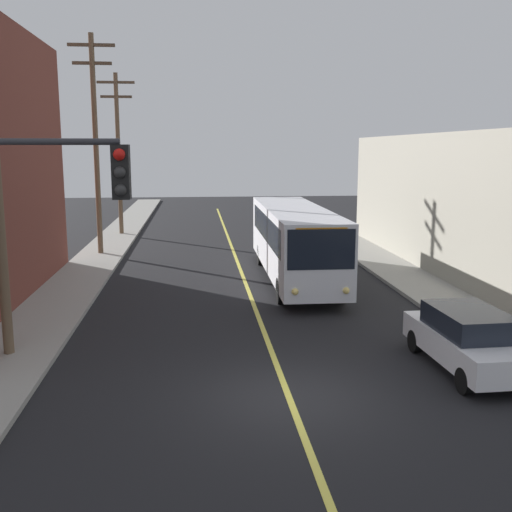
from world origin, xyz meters
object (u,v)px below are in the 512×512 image
fire_hydrant (481,314)px  utility_pole_mid (95,136)px  city_bus (294,239)px  parked_car_white (468,339)px  utility_pole_far (118,147)px  traffic_signal_left_corner (15,227)px

fire_hydrant → utility_pole_mid: bearing=132.7°
city_bus → utility_pole_mid: size_ratio=1.06×
parked_car_white → utility_pole_mid: (-12.20, 18.43, 5.55)m
utility_pole_far → fire_hydrant: (13.93, -23.03, -5.28)m
city_bus → fire_hydrant: 9.53m
city_bus → utility_pole_far: size_ratio=1.17×
utility_pole_mid → fire_hydrant: (14.13, -15.29, -5.81)m
traffic_signal_left_corner → fire_hydrant: size_ratio=7.14×
city_bus → utility_pole_far: bearing=122.1°
parked_car_white → fire_hydrant: size_ratio=5.30×
city_bus → utility_pole_mid: 12.68m
utility_pole_far → traffic_signal_left_corner: (1.67, -29.19, -1.56)m
utility_pole_far → fire_hydrant: size_ratio=12.39×
traffic_signal_left_corner → fire_hydrant: bearing=26.7°
city_bus → utility_pole_far: (-9.28, 14.80, 4.05)m
utility_pole_mid → utility_pole_far: bearing=88.5°
utility_pole_mid → utility_pole_far: (0.20, 7.74, -0.53)m
parked_car_white → fire_hydrant: parked_car_white is taller
traffic_signal_left_corner → fire_hydrant: 14.22m
utility_pole_far → parked_car_white: bearing=-65.4°
utility_pole_far → fire_hydrant: utility_pole_far is taller
parked_car_white → utility_pole_mid: size_ratio=0.39×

